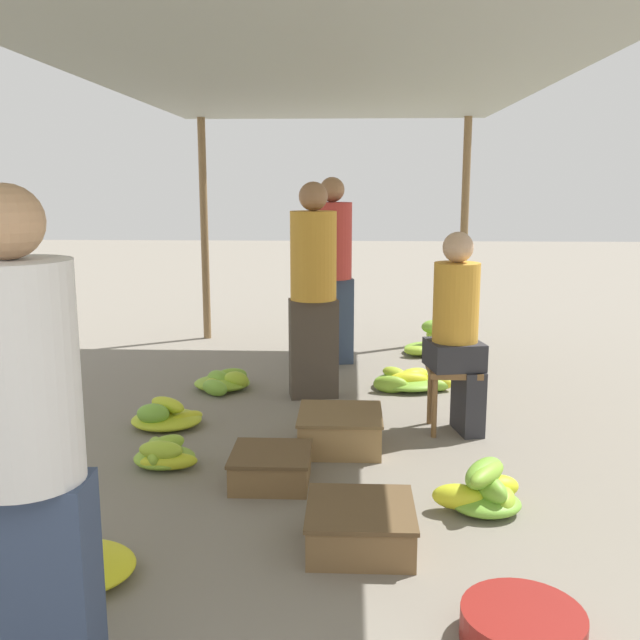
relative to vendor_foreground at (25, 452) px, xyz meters
name	(u,v)px	position (x,y,z in m)	size (l,w,h in m)	color
canopy_post_back_left	(204,231)	(-0.58, 5.51, 0.30)	(0.08, 0.08, 2.31)	olive
canopy_post_back_right	(464,232)	(2.14, 5.51, 0.30)	(0.08, 0.08, 2.31)	olive
canopy_tarp	(320,64)	(0.78, 2.42, 1.48)	(3.12, 6.57, 0.04)	#9EA399
vendor_foreground	(25,452)	(0.00, 0.00, 0.00)	(0.38, 0.37, 1.64)	#384766
stool	(453,380)	(1.66, 2.66, -0.50)	(0.34, 0.34, 0.44)	brown
vendor_seated	(458,329)	(1.68, 2.65, -0.15)	(0.40, 0.40, 1.34)	#2D2D33
basin_black	(523,627)	(1.60, 0.38, -0.79)	(0.45, 0.45, 0.13)	maroon
banana_pile_left_0	(67,566)	(-0.20, 0.70, -0.78)	(0.54, 0.56, 0.23)	#A5C62F
banana_pile_left_1	(163,454)	(-0.13, 1.94, -0.77)	(0.40, 0.34, 0.18)	#8FBD33
banana_pile_left_2	(166,417)	(-0.29, 2.64, -0.78)	(0.51, 0.43, 0.20)	yellow
banana_pile_left_3	(223,382)	(-0.06, 3.56, -0.79)	(0.48, 0.56, 0.16)	#7AB536
banana_pile_right_0	(485,491)	(1.66, 1.45, -0.74)	(0.49, 0.38, 0.26)	#9AC231
banana_pile_right_1	(411,381)	(1.46, 3.65, -0.79)	(0.68, 0.49, 0.16)	yellow
banana_pile_right_2	(433,344)	(1.78, 4.88, -0.76)	(0.57, 0.49, 0.33)	yellow
crate_near	(340,430)	(0.91, 2.30, -0.74)	(0.52, 0.52, 0.23)	#9E7A4C
crate_mid	(360,526)	(1.02, 1.06, -0.75)	(0.49, 0.49, 0.20)	brown
crate_far	(271,467)	(0.53, 1.75, -0.76)	(0.44, 0.44, 0.18)	brown
shopper_walking_mid	(313,288)	(0.68, 3.41, 0.01)	(0.41, 0.41, 1.66)	#4C4238
shopper_walking_far	(332,268)	(0.79, 4.49, 0.03)	(0.42, 0.42, 1.70)	#384766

